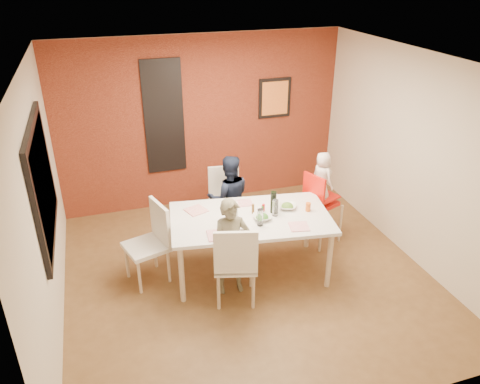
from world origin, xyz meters
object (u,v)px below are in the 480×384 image
object	(u,v)px
chair_near	(236,261)
child_near	(231,247)
child_far	(229,198)
paper_towel_roll	(233,213)
dining_table	(251,222)
toddler	(322,178)
high_chair	(319,201)
wine_bottle	(273,202)
chair_left	(152,239)
chair_far	(225,196)

from	to	relation	value
chair_near	child_near	distance (m)	0.25
child_far	paper_towel_roll	xyz separation A→B (m)	(-0.24, -0.96, 0.31)
dining_table	paper_towel_roll	world-z (taller)	paper_towel_roll
toddler	dining_table	bearing A→B (deg)	94.44
high_chair	paper_towel_roll	distance (m)	1.50
wine_bottle	child_near	bearing A→B (deg)	-154.51
chair_near	high_chair	bearing A→B (deg)	-132.71
chair_near	child_near	size ratio (longest dim) A/B	0.85
chair_near	wine_bottle	distance (m)	0.94
paper_towel_roll	chair_near	bearing A→B (deg)	-103.66
chair_left	child_near	world-z (taller)	child_near
chair_far	toddler	bearing A→B (deg)	-24.54
dining_table	child_far	world-z (taller)	child_far
chair_near	paper_towel_roll	world-z (taller)	paper_towel_roll
wine_bottle	chair_far	bearing A→B (deg)	105.33
high_chair	toddler	world-z (taller)	toddler
child_far	wine_bottle	xyz separation A→B (m)	(0.32, -0.87, 0.32)
chair_near	child_far	distance (m)	1.47
chair_near	child_far	xyz separation A→B (m)	(0.35, 1.43, 0.05)
toddler	chair_left	bearing A→B (deg)	78.72
paper_towel_roll	toddler	bearing A→B (deg)	18.81
high_chair	paper_towel_roll	bearing A→B (deg)	86.46
chair_near	paper_towel_roll	distance (m)	0.60
high_chair	child_near	world-z (taller)	child_near
dining_table	child_far	bearing A→B (deg)	90.85
high_chair	toddler	size ratio (longest dim) A/B	1.49
chair_far	child_near	size ratio (longest dim) A/B	0.79
child_near	high_chair	bearing A→B (deg)	27.81
chair_near	dining_table	bearing A→B (deg)	-108.68
chair_far	child_far	size ratio (longest dim) A/B	0.76
chair_far	paper_towel_roll	bearing A→B (deg)	-94.34
dining_table	wine_bottle	world-z (taller)	wine_bottle
dining_table	child_near	size ratio (longest dim) A/B	1.70
chair_near	paper_towel_roll	bearing A→B (deg)	-88.15
chair_left	paper_towel_roll	xyz separation A→B (m)	(0.94, -0.32, 0.37)
chair_far	dining_table	bearing A→B (deg)	-82.68
child_near	paper_towel_roll	size ratio (longest dim) A/B	4.60
dining_table	chair_left	xyz separation A→B (m)	(-1.19, 0.25, -0.17)
chair_left	child_near	size ratio (longest dim) A/B	0.84
child_near	paper_towel_roll	bearing A→B (deg)	70.91
child_near	wine_bottle	world-z (taller)	child_near
dining_table	paper_towel_roll	distance (m)	0.33
chair_near	wine_bottle	bearing A→B (deg)	-124.64
child_far	chair_far	bearing A→B (deg)	-85.42
dining_table	toddler	xyz separation A→B (m)	(1.17, 0.42, 0.25)
child_far	dining_table	bearing A→B (deg)	97.96
dining_table	chair_far	bearing A→B (deg)	90.12
high_chair	child_near	bearing A→B (deg)	92.74
chair_left	chair_near	bearing A→B (deg)	29.76
dining_table	chair_left	size ratio (longest dim) A/B	2.04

